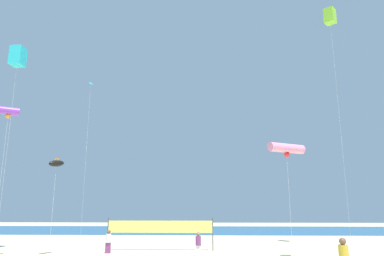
# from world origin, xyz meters

# --- Properties ---
(ocean_band) EXTENTS (120.00, 20.00, 0.01)m
(ocean_band) POSITION_xyz_m (0.00, 35.88, 0.00)
(ocean_band) COLOR #28608C
(ocean_band) RESTS_ON ground
(beachgoer_plum_shirt) EXTENTS (0.36, 0.36, 1.59)m
(beachgoer_plum_shirt) POSITION_xyz_m (1.23, 7.81, 0.85)
(beachgoer_plum_shirt) COLOR white
(beachgoer_plum_shirt) RESTS_ON ground
(beachgoer_white_shirt) EXTENTS (0.37, 0.37, 1.60)m
(beachgoer_white_shirt) POSITION_xyz_m (-5.21, 9.44, 0.86)
(beachgoer_white_shirt) COLOR #7A3872
(beachgoer_white_shirt) RESTS_ON ground
(volleyball_net) EXTENTS (8.11, 0.10, 2.40)m
(volleyball_net) POSITION_xyz_m (-1.75, 11.23, 1.64)
(volleyball_net) COLOR #4C4C51
(volleyball_net) RESTS_ON ground
(kite_pink_tube) EXTENTS (2.49, 1.71, 6.99)m
(kite_pink_tube) POSITION_xyz_m (6.72, 4.94, 6.69)
(kite_pink_tube) COLOR silver
(kite_pink_tube) RESTS_ON ground
(kite_cyan_diamond) EXTENTS (0.67, 0.67, 15.60)m
(kite_cyan_diamond) POSITION_xyz_m (-9.73, 16.81, 15.02)
(kite_cyan_diamond) COLOR silver
(kite_cyan_diamond) RESTS_ON ground
(kite_cyan_box) EXTENTS (0.99, 0.99, 15.43)m
(kite_cyan_box) POSITION_xyz_m (-12.81, 8.51, 14.66)
(kite_cyan_box) COLOR silver
(kite_cyan_box) RESTS_ON ground
(kite_black_inflatable) EXTENTS (0.96, 1.40, 6.49)m
(kite_black_inflatable) POSITION_xyz_m (-8.53, 7.34, 6.13)
(kite_black_inflatable) COLOR silver
(kite_black_inflatable) RESTS_ON ground
(kite_lime_box) EXTENTS (1.21, 1.21, 20.68)m
(kite_lime_box) POSITION_xyz_m (13.08, 12.64, 19.96)
(kite_lime_box) COLOR silver
(kite_lime_box) RESTS_ON ground
(kite_violet_tube) EXTENTS (1.37, 1.09, 9.67)m
(kite_violet_tube) POSITION_xyz_m (-11.26, 5.51, 9.37)
(kite_violet_tube) COLOR silver
(kite_violet_tube) RESTS_ON ground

